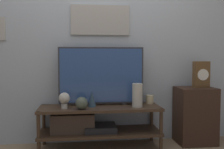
# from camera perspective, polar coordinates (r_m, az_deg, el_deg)

# --- Properties ---
(wall_back) EXTENTS (6.40, 0.08, 2.70)m
(wall_back) POSITION_cam_1_polar(r_m,az_deg,el_deg) (3.27, -3.09, 9.04)
(wall_back) COLOR #B2BCC6
(wall_back) RESTS_ON ground_plane
(media_console) EXTENTS (1.39, 0.46, 0.48)m
(media_console) POSITION_cam_1_polar(r_m,az_deg,el_deg) (3.07, -4.65, -10.29)
(media_console) COLOR #422D1E
(media_console) RESTS_ON ground_plane
(television) EXTENTS (1.00, 0.05, 0.69)m
(television) POSITION_cam_1_polar(r_m,az_deg,el_deg) (3.09, -2.33, -0.22)
(television) COLOR #333338
(television) RESTS_ON media_console
(vase_tall_ceramic) EXTENTS (0.12, 0.12, 0.27)m
(vase_tall_ceramic) POSITION_cam_1_polar(r_m,az_deg,el_deg) (3.00, 5.54, -4.53)
(vase_tall_ceramic) COLOR beige
(vase_tall_ceramic) RESTS_ON media_console
(vase_round_glass) EXTENTS (0.14, 0.14, 0.14)m
(vase_round_glass) POSITION_cam_1_polar(r_m,az_deg,el_deg) (2.89, -6.64, -6.21)
(vase_round_glass) COLOR #4C5647
(vase_round_glass) RESTS_ON media_console
(vase_slim_bronze) EXTENTS (0.10, 0.10, 0.18)m
(vase_slim_bronze) POSITION_cam_1_polar(r_m,az_deg,el_deg) (3.02, -4.35, -5.35)
(vase_slim_bronze) COLOR #2D4251
(vase_slim_bronze) RESTS_ON media_console
(candle_jar) EXTENTS (0.09, 0.09, 0.10)m
(candle_jar) POSITION_cam_1_polar(r_m,az_deg,el_deg) (3.26, 8.21, -5.38)
(candle_jar) COLOR beige
(candle_jar) RESTS_ON media_console
(decorative_bust) EXTENTS (0.12, 0.12, 0.18)m
(decorative_bust) POSITION_cam_1_polar(r_m,az_deg,el_deg) (2.94, -10.34, -5.29)
(decorative_bust) COLOR beige
(decorative_bust) RESTS_ON media_console
(side_table) EXTENTS (0.45, 0.37, 0.68)m
(side_table) POSITION_cam_1_polar(r_m,az_deg,el_deg) (3.40, 17.63, -8.45)
(side_table) COLOR #382319
(side_table) RESTS_ON ground_plane
(mantel_clock) EXTENTS (0.18, 0.11, 0.32)m
(mantel_clock) POSITION_cam_1_polar(r_m,az_deg,el_deg) (3.35, 18.83, 0.01)
(mantel_clock) COLOR brown
(mantel_clock) RESTS_ON side_table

